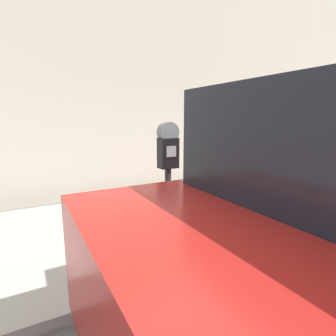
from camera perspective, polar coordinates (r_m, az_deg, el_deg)
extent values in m
plane|color=slate|center=(2.62, 28.01, -26.83)|extent=(60.00, 60.00, 0.00)
cube|color=#ADAAA3|center=(4.04, 0.97, -11.02)|extent=(24.00, 2.80, 0.10)
cube|color=beige|center=(5.66, -9.35, 22.21)|extent=(24.00, 0.30, 5.38)
cylinder|color=#2D2D30|center=(2.89, 0.00, -9.10)|extent=(0.07, 0.07, 0.93)
cube|color=black|center=(2.74, 0.00, 3.27)|extent=(0.20, 0.13, 0.32)
cube|color=gray|center=(2.68, 0.71, 3.60)|extent=(0.11, 0.01, 0.11)
cylinder|color=slate|center=(2.72, 0.00, 7.79)|extent=(0.21, 0.11, 0.21)
cylinder|color=black|center=(2.33, 4.87, -20.44)|extent=(0.69, 0.23, 0.69)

